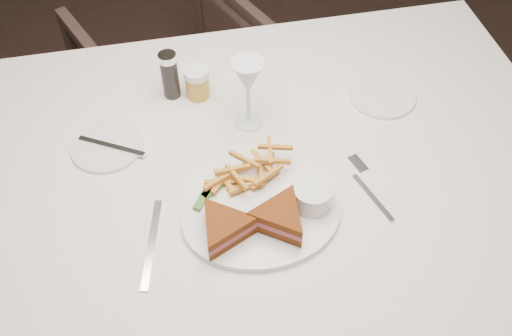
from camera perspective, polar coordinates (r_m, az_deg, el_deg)
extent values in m
plane|color=black|center=(1.97, -12.30, -11.35)|extent=(5.00, 5.00, 0.00)
cube|color=white|center=(1.54, -0.52, -8.75)|extent=(1.51, 1.07, 0.75)
imported|color=#412E28|center=(2.16, -8.04, 9.47)|extent=(0.73, 0.71, 0.60)
ellipsoid|color=white|center=(1.15, 0.51, -4.80)|extent=(0.34, 0.27, 0.01)
cube|color=silver|center=(1.13, -10.38, -7.44)|extent=(0.08, 0.20, 0.00)
cylinder|color=white|center=(1.31, -14.65, 2.18)|extent=(0.16, 0.16, 0.01)
cylinder|color=white|center=(1.41, 12.50, 7.11)|extent=(0.16, 0.16, 0.01)
cylinder|color=black|center=(1.36, -8.61, 9.15)|extent=(0.04, 0.04, 0.12)
cylinder|color=#BB8A2D|center=(1.37, -5.90, 8.48)|extent=(0.06, 0.06, 0.08)
cube|color=#416E26|center=(1.17, -4.33, -2.18)|extent=(0.06, 0.04, 0.01)
cube|color=#416E26|center=(1.16, -5.39, -3.15)|extent=(0.05, 0.05, 0.01)
cylinder|color=white|center=(1.14, 5.65, -2.75)|extent=(0.08, 0.08, 0.05)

